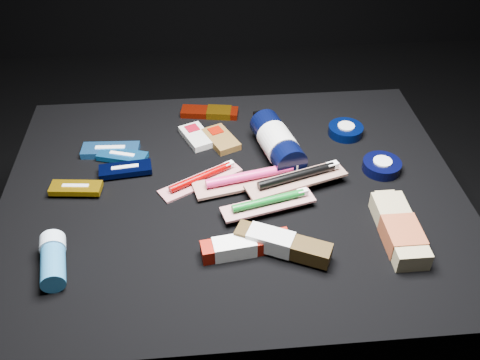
{
  "coord_description": "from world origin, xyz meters",
  "views": [
    {
      "loc": [
        -0.06,
        -0.86,
        1.14
      ],
      "look_at": [
        0.01,
        0.01,
        0.42
      ],
      "focal_mm": 40.0,
      "sensor_mm": 36.0,
      "label": 1
    }
  ],
  "objects": [
    {
      "name": "clif_bar_1",
      "position": [
        -0.07,
        0.2,
        0.41
      ],
      "size": [
        0.09,
        0.11,
        0.02
      ],
      "rotation": [
        0.0,
        0.0,
        0.41
      ],
      "color": "beige",
      "rests_on": "cloth_table"
    },
    {
      "name": "clif_bar_0",
      "position": [
        -0.02,
        0.18,
        0.41
      ],
      "size": [
        0.09,
        0.12,
        0.02
      ],
      "rotation": [
        0.0,
        0.0,
        0.42
      ],
      "color": "brown",
      "rests_on": "cloth_table"
    },
    {
      "name": "luna_bar_1",
      "position": [
        -0.24,
        0.13,
        0.41
      ],
      "size": [
        0.12,
        0.07,
        0.01
      ],
      "rotation": [
        0.0,
        0.0,
        -0.31
      ],
      "color": "#176AB9",
      "rests_on": "cloth_table"
    },
    {
      "name": "bodywash_bottle",
      "position": [
        0.31,
        -0.17,
        0.42
      ],
      "size": [
        0.07,
        0.19,
        0.04
      ],
      "rotation": [
        0.0,
        0.0,
        0.0
      ],
      "color": "tan",
      "rests_on": "cloth_table"
    },
    {
      "name": "cloth_table",
      "position": [
        0.0,
        0.0,
        0.2
      ],
      "size": [
        0.98,
        0.78,
        0.4
      ],
      "primitive_type": "cube",
      "color": "black",
      "rests_on": "ground"
    },
    {
      "name": "toothpaste_carton_red",
      "position": [
        0.0,
        -0.18,
        0.42
      ],
      "size": [
        0.17,
        0.06,
        0.03
      ],
      "rotation": [
        0.0,
        0.0,
        0.13
      ],
      "color": "maroon",
      "rests_on": "cloth_table"
    },
    {
      "name": "luna_bar_0",
      "position": [
        -0.27,
        0.16,
        0.41
      ],
      "size": [
        0.13,
        0.06,
        0.02
      ],
      "rotation": [
        0.0,
        0.0,
        -0.05
      ],
      "color": "#2362AD",
      "rests_on": "cloth_table"
    },
    {
      "name": "power_bar",
      "position": [
        -0.03,
        0.3,
        0.41
      ],
      "size": [
        0.15,
        0.07,
        0.02
      ],
      "rotation": [
        0.0,
        0.0,
        -0.17
      ],
      "color": "maroon",
      "rests_on": "cloth_table"
    },
    {
      "name": "deodorant_stick",
      "position": [
        -0.34,
        -0.19,
        0.42
      ],
      "size": [
        0.07,
        0.12,
        0.05
      ],
      "rotation": [
        0.0,
        0.0,
        0.18
      ],
      "color": "#236698",
      "rests_on": "cloth_table"
    },
    {
      "name": "toothbrush_pack_0",
      "position": [
        -0.07,
        0.04,
        0.41
      ],
      "size": [
        0.19,
        0.13,
        0.02
      ],
      "rotation": [
        0.0,
        0.0,
        0.52
      ],
      "color": "beige",
      "rests_on": "cloth_table"
    },
    {
      "name": "cream_tin_lower",
      "position": [
        0.34,
        0.04,
        0.41
      ],
      "size": [
        0.08,
        0.08,
        0.03
      ],
      "rotation": [
        0.0,
        0.0,
        -0.39
      ],
      "color": "black",
      "rests_on": "cloth_table"
    },
    {
      "name": "lotion_bottle",
      "position": [
        0.11,
        0.12,
        0.44
      ],
      "size": [
        0.11,
        0.23,
        0.07
      ],
      "rotation": [
        0.0,
        0.0,
        0.23
      ],
      "color": "black",
      "rests_on": "cloth_table"
    },
    {
      "name": "luna_bar_3",
      "position": [
        -0.33,
        0.02,
        0.41
      ],
      "size": [
        0.11,
        0.05,
        0.01
      ],
      "rotation": [
        0.0,
        0.0,
        -0.11
      ],
      "color": "#AC7E0B",
      "rests_on": "cloth_table"
    },
    {
      "name": "toothbrush_pack_3",
      "position": [
        0.14,
        -0.01,
        0.43
      ],
      "size": [
        0.23,
        0.12,
        0.02
      ],
      "rotation": [
        0.0,
        0.0,
        0.31
      ],
      "color": "#A29D98",
      "rests_on": "cloth_table"
    },
    {
      "name": "cream_tin_upper",
      "position": [
        0.29,
        0.19,
        0.41
      ],
      "size": [
        0.08,
        0.08,
        0.03
      ],
      "rotation": [
        0.0,
        0.0,
        -0.12
      ],
      "color": "black",
      "rests_on": "cloth_table"
    },
    {
      "name": "toothpaste_carton_green",
      "position": [
        0.07,
        -0.18,
        0.42
      ],
      "size": [
        0.18,
        0.11,
        0.04
      ],
      "rotation": [
        0.0,
        0.0,
        -0.45
      ],
      "color": "#33240C",
      "rests_on": "cloth_table"
    },
    {
      "name": "toothbrush_pack_1",
      "position": [
        0.04,
        0.02,
        0.42
      ],
      "size": [
        0.25,
        0.11,
        0.03
      ],
      "rotation": [
        0.0,
        0.0,
        0.21
      ],
      "color": "#BCB6AF",
      "rests_on": "cloth_table"
    },
    {
      "name": "luna_bar_2",
      "position": [
        -0.23,
        0.08,
        0.41
      ],
      "size": [
        0.12,
        0.06,
        0.02
      ],
      "rotation": [
        0.0,
        0.0,
        0.11
      ],
      "color": "black",
      "rests_on": "cloth_table"
    },
    {
      "name": "toothbrush_pack_2",
      "position": [
        0.07,
        -0.07,
        0.42
      ],
      "size": [
        0.2,
        0.09,
        0.02
      ],
      "rotation": [
        0.0,
        0.0,
        0.25
      ],
      "color": "silver",
      "rests_on": "cloth_table"
    },
    {
      "name": "ground",
      "position": [
        0.0,
        0.0,
        0.0
      ],
      "size": [
        3.0,
        3.0,
        0.0
      ],
      "primitive_type": "plane",
      "color": "black",
      "rests_on": "ground"
    }
  ]
}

